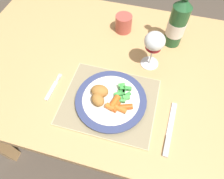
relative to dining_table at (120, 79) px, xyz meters
The scene contains 12 objects.
ground_plane 0.65m from the dining_table, ahead, with size 6.00×6.00×0.00m, color #4C4238.
dining_table is the anchor object (origin of this frame).
placemat 0.20m from the dining_table, 89.63° to the right, with size 0.34×0.29×0.01m.
dinner_plate 0.21m from the dining_table, 88.16° to the right, with size 0.26×0.26×0.02m.
breaded_croquettes 0.23m from the dining_table, 101.24° to the right, with size 0.07×0.09×0.04m.
green_beans_pile 0.20m from the dining_table, 74.26° to the right, with size 0.06×0.08×0.02m.
glazed_carrots 0.24m from the dining_table, 79.71° to the right, with size 0.10×0.06×0.02m.
fork 0.31m from the dining_table, 141.30° to the right, with size 0.02×0.13×0.01m.
table_knife 0.35m from the dining_table, 46.81° to the right, with size 0.03×0.20×0.01m.
wine_glass 0.24m from the dining_table, 21.28° to the left, with size 0.08×0.08×0.16m.
bottle 0.33m from the dining_table, 46.42° to the left, with size 0.08×0.08×0.29m.
drinking_cup 0.26m from the dining_table, 101.54° to the left, with size 0.08×0.08×0.08m.
Camera 1 is at (0.10, -0.52, 1.39)m, focal length 32.00 mm.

